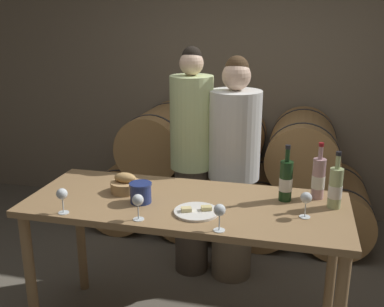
{
  "coord_description": "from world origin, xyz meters",
  "views": [
    {
      "loc": [
        0.62,
        -2.36,
        1.97
      ],
      "look_at": [
        0.0,
        0.15,
        1.18
      ],
      "focal_mm": 42.0,
      "sensor_mm": 36.0,
      "label": 1
    }
  ],
  "objects": [
    {
      "name": "tasting_table",
      "position": [
        0.0,
        0.0,
        0.81
      ],
      "size": [
        1.88,
        0.75,
        0.93
      ],
      "color": "#99754C",
      "rests_on": "ground_plane"
    },
    {
      "name": "wine_bottle_red",
      "position": [
        0.56,
        0.16,
        1.05
      ],
      "size": [
        0.08,
        0.08,
        0.34
      ],
      "color": "#193819",
      "rests_on": "tasting_table"
    },
    {
      "name": "wine_glass_left",
      "position": [
        -0.18,
        -0.3,
        1.04
      ],
      "size": [
        0.06,
        0.06,
        0.14
      ],
      "color": "white",
      "rests_on": "tasting_table"
    },
    {
      "name": "cheese_plate",
      "position": [
        0.1,
        -0.14,
        0.94
      ],
      "size": [
        0.25,
        0.25,
        0.04
      ],
      "color": "white",
      "rests_on": "tasting_table"
    },
    {
      "name": "person_left",
      "position": [
        -0.16,
        0.78,
        0.91
      ],
      "size": [
        0.32,
        0.32,
        1.77
      ],
      "color": "#4C4238",
      "rests_on": "ground_plane"
    },
    {
      "name": "wine_bottle_white",
      "position": [
        0.84,
        0.12,
        1.05
      ],
      "size": [
        0.08,
        0.08,
        0.33
      ],
      "color": "#ADBC7F",
      "rests_on": "tasting_table"
    },
    {
      "name": "blue_crock",
      "position": [
        -0.25,
        -0.08,
        0.99
      ],
      "size": [
        0.13,
        0.13,
        0.12
      ],
      "color": "navy",
      "rests_on": "tasting_table"
    },
    {
      "name": "stone_wall_back",
      "position": [
        0.0,
        2.16,
        1.6
      ],
      "size": [
        10.0,
        0.12,
        3.2
      ],
      "color": "gray",
      "rests_on": "ground_plane"
    },
    {
      "name": "bread_basket",
      "position": [
        -0.4,
        0.06,
        0.98
      ],
      "size": [
        0.18,
        0.18,
        0.12
      ],
      "color": "tan",
      "rests_on": "tasting_table"
    },
    {
      "name": "barrel_stack",
      "position": [
        0.0,
        1.58,
        0.53
      ],
      "size": [
        2.58,
        0.91,
        1.15
      ],
      "color": "#A87A47",
      "rests_on": "ground_plane"
    },
    {
      "name": "person_right",
      "position": [
        0.16,
        0.78,
        0.86
      ],
      "size": [
        0.38,
        0.38,
        1.71
      ],
      "color": "#756651",
      "rests_on": "ground_plane"
    },
    {
      "name": "wine_glass_far_left",
      "position": [
        -0.62,
        -0.32,
        1.04
      ],
      "size": [
        0.06,
        0.06,
        0.14
      ],
      "color": "white",
      "rests_on": "tasting_table"
    },
    {
      "name": "wine_glass_right",
      "position": [
        0.68,
        -0.06,
        1.04
      ],
      "size": [
        0.06,
        0.06,
        0.14
      ],
      "color": "white",
      "rests_on": "tasting_table"
    },
    {
      "name": "wine_glass_center",
      "position": [
        0.26,
        -0.32,
        1.04
      ],
      "size": [
        0.06,
        0.06,
        0.14
      ],
      "color": "white",
      "rests_on": "tasting_table"
    },
    {
      "name": "wine_bottle_rose",
      "position": [
        0.75,
        0.24,
        1.05
      ],
      "size": [
        0.08,
        0.08,
        0.34
      ],
      "color": "#BC8E93",
      "rests_on": "tasting_table"
    }
  ]
}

